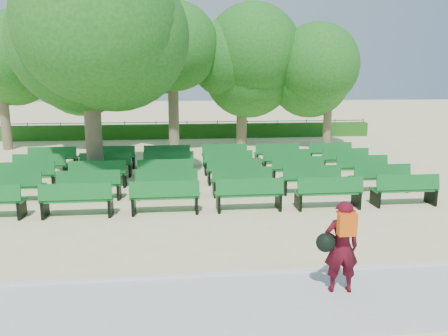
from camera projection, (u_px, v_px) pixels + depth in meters
name	position (u px, v px, depth m)	size (l,w,h in m)	color
ground	(169.00, 195.00, 14.52)	(120.00, 120.00, 0.00)	beige
paving	(162.00, 310.00, 7.31)	(30.00, 2.20, 0.06)	#B8B9B4
curb	(164.00, 278.00, 8.43)	(30.00, 0.12, 0.10)	silver
hedge	(172.00, 131.00, 28.06)	(26.00, 0.70, 0.90)	#205A17
fence	(172.00, 137.00, 28.54)	(26.00, 0.10, 1.02)	black
tree_line	(171.00, 148.00, 24.26)	(21.80, 6.80, 7.04)	#21681C
bench_array	(201.00, 182.00, 16.02)	(2.00, 0.70, 1.25)	#116122
tree_among	(88.00, 46.00, 15.06)	(5.55, 5.55, 7.42)	brown
person	(340.00, 246.00, 7.72)	(0.81, 0.50, 1.69)	#460A15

